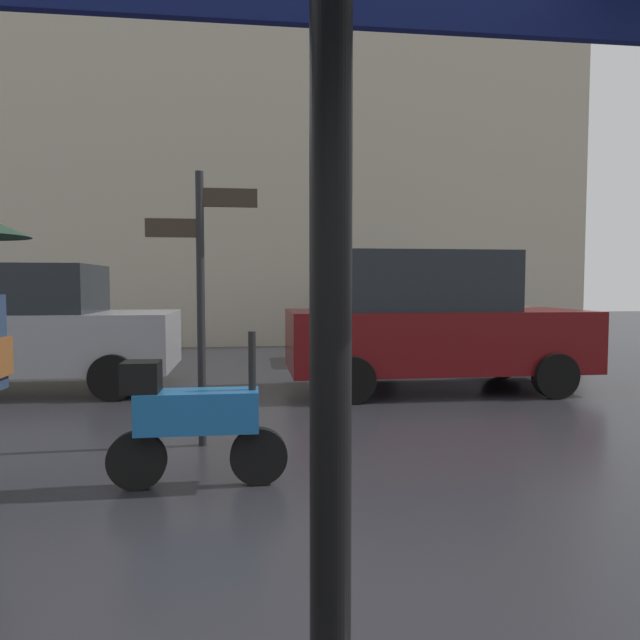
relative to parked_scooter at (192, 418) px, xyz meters
The scene contains 6 objects.
parked_scooter is the anchor object (origin of this frame).
parked_car_left 8.44m from the parked_scooter, 58.67° to the left, with size 4.53×2.04×1.96m.
parked_car_right 5.34m from the parked_scooter, 122.08° to the left, with size 4.13×2.00×1.90m.
parked_car_distant 5.05m from the parked_scooter, 50.42° to the left, with size 4.48×1.94×2.09m.
street_signpost 1.62m from the parked_scooter, 90.55° to the left, with size 1.08×0.08×2.70m.
building_block 13.08m from the parked_scooter, 89.48° to the left, with size 19.15×2.69×12.70m, color #B2A893.
Camera 1 is at (0.34, -2.01, 1.60)m, focal length 32.32 mm.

